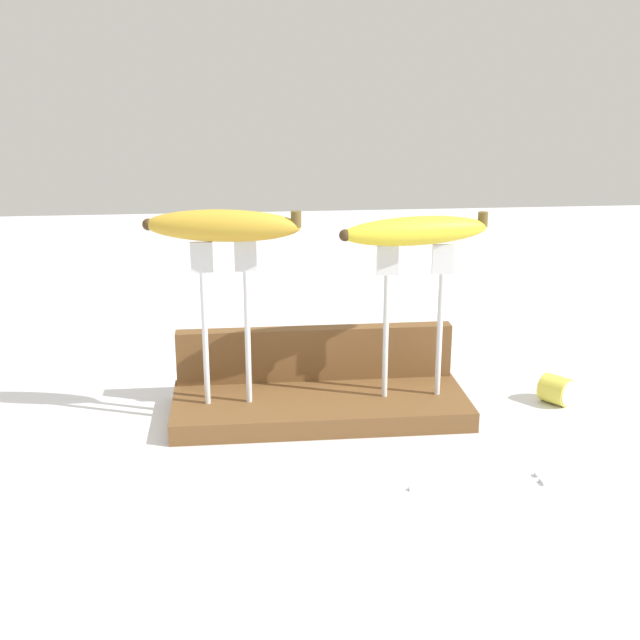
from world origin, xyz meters
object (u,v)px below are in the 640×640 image
Objects in this scene: banana_chunk_near at (557,390)px; wire_coil at (209,358)px; fork_stand_right at (414,308)px; banana_raised_right at (416,231)px; fork_stand_left at (225,309)px; fork_fallen_near at (514,480)px; banana_raised_left at (222,226)px.

wire_coil is at bearing 154.90° from banana_chunk_near.
banana_raised_right is (-0.00, -0.00, 0.09)m from fork_stand_right.
fork_stand_right is 0.23m from banana_chunk_near.
fork_fallen_near is (0.30, -0.19, -0.14)m from fork_stand_left.
fork_fallen_near is (0.07, -0.19, -0.23)m from banana_raised_right.
fork_fallen_near is 2.49× the size of wire_coil.
banana_raised_left reaches higher than fork_fallen_near.
fork_fallen_near is 0.53m from wire_coil.
fork_stand_left is 1.06× the size of banana_raised_right.
fork_stand_left reaches higher than wire_coil.
fork_stand_left is 0.27m from wire_coil.
fork_stand_left is at bearing -82.30° from wire_coil.
banana_raised_left is at bearing 169.09° from fork_stand_left.
banana_raised_right is at bearing 110.58° from fork_fallen_near.
fork_fallen_near is at bearing -32.51° from banana_raised_left.
banana_raised_right is at bearing -168.71° from fork_stand_right.
banana_chunk_near is (0.12, 0.20, 0.02)m from fork_fallen_near.
fork_stand_right reaches higher than wire_coil.
fork_stand_left is at bearing -178.30° from banana_chunk_near.
banana_raised_right is at bearing -0.01° from banana_raised_left.
fork_stand_left is at bearing -10.91° from banana_raised_left.
banana_chunk_near is at bearing 1.70° from fork_stand_left.
banana_chunk_near is (0.20, 0.01, -0.12)m from fork_stand_right.
banana_raised_left reaches higher than banana_raised_right.
banana_raised_left is at bearing 147.49° from fork_fallen_near.
fork_stand_right is 0.37m from wire_coil.
banana_raised_left is at bearing -178.30° from banana_chunk_near.
banana_raised_left is 0.98× the size of banana_raised_right.
banana_raised_right is 0.31m from fork_fallen_near.
banana_chunk_near is at bearing 3.67° from banana_raised_right.
banana_raised_left is at bearing 180.00° from fork_stand_right.
banana_raised_left reaches higher than fork_stand_right.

